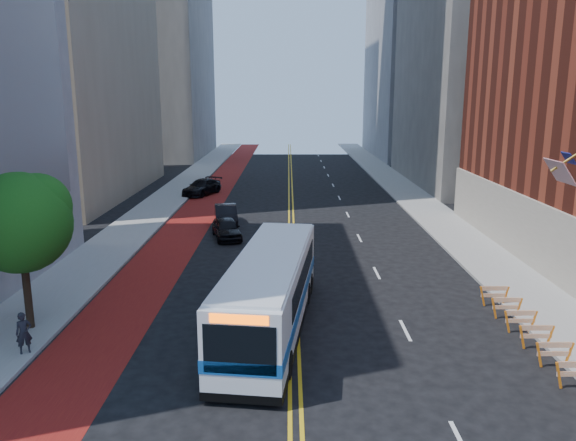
# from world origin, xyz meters

# --- Properties ---
(ground) EXTENTS (160.00, 160.00, 0.00)m
(ground) POSITION_xyz_m (0.00, 0.00, 0.00)
(ground) COLOR black
(ground) RESTS_ON ground
(sidewalk_left) EXTENTS (4.00, 140.00, 0.15)m
(sidewalk_left) POSITION_xyz_m (-12.00, 30.00, 0.07)
(sidewalk_left) COLOR gray
(sidewalk_left) RESTS_ON ground
(sidewalk_right) EXTENTS (4.00, 140.00, 0.15)m
(sidewalk_right) POSITION_xyz_m (12.00, 30.00, 0.07)
(sidewalk_right) COLOR gray
(sidewalk_right) RESTS_ON ground
(bus_lane_paint) EXTENTS (3.60, 140.00, 0.01)m
(bus_lane_paint) POSITION_xyz_m (-8.10, 30.00, 0.00)
(bus_lane_paint) COLOR maroon
(bus_lane_paint) RESTS_ON ground
(center_line_inner) EXTENTS (0.14, 140.00, 0.01)m
(center_line_inner) POSITION_xyz_m (-0.18, 30.00, 0.00)
(center_line_inner) COLOR gold
(center_line_inner) RESTS_ON ground
(center_line_outer) EXTENTS (0.14, 140.00, 0.01)m
(center_line_outer) POSITION_xyz_m (0.18, 30.00, 0.00)
(center_line_outer) COLOR gold
(center_line_outer) RESTS_ON ground
(lane_dashes) EXTENTS (0.14, 98.20, 0.01)m
(lane_dashes) POSITION_xyz_m (4.80, 38.00, 0.01)
(lane_dashes) COLOR silver
(lane_dashes) RESTS_ON ground
(midrise_right_near) EXTENTS (18.00, 26.00, 40.00)m
(midrise_right_near) POSITION_xyz_m (23.00, 48.00, 20.00)
(midrise_right_near) COLOR slate
(midrise_right_near) RESTS_ON ground
(construction_barriers) EXTENTS (1.42, 10.91, 1.00)m
(construction_barriers) POSITION_xyz_m (9.60, 3.42, 0.68)
(construction_barriers) COLOR orange
(construction_barriers) RESTS_ON ground
(street_tree) EXTENTS (4.20, 4.20, 6.70)m
(street_tree) POSITION_xyz_m (-11.24, 6.04, 4.91)
(street_tree) COLOR black
(street_tree) RESTS_ON sidewalk_left
(transit_bus) EXTENTS (4.24, 12.65, 3.41)m
(transit_bus) POSITION_xyz_m (-0.98, 6.05, 1.78)
(transit_bus) COLOR silver
(transit_bus) RESTS_ON ground
(car_a) EXTENTS (2.75, 4.56, 1.45)m
(car_a) POSITION_xyz_m (-4.59, 21.91, 0.73)
(car_a) COLOR black
(car_a) RESTS_ON ground
(car_b) EXTENTS (2.38, 4.90, 1.55)m
(car_b) POSITION_xyz_m (-5.12, 26.24, 0.77)
(car_b) COLOR black
(car_b) RESTS_ON ground
(car_c) EXTENTS (4.00, 5.79, 1.56)m
(car_c) POSITION_xyz_m (-9.02, 39.79, 0.78)
(car_c) COLOR black
(car_c) RESTS_ON ground
(pedestrian) EXTENTS (0.71, 0.65, 1.63)m
(pedestrian) POSITION_xyz_m (-10.40, 3.55, 0.96)
(pedestrian) COLOR black
(pedestrian) RESTS_ON sidewalk_left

